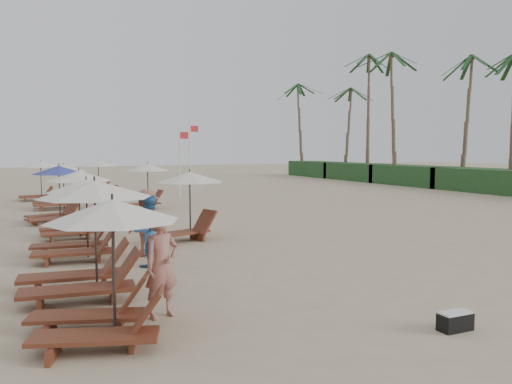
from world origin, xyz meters
name	(u,v)px	position (x,y,z in m)	size (l,w,h in m)	color
ground	(329,262)	(0.00, 0.00, 0.00)	(160.00, 160.00, 0.00)	tan
shrub_hedge	(490,181)	(22.00, 14.50, 0.80)	(3.20, 53.00, 1.60)	#193D1C
palm_row	(483,47)	(21.91, 15.40, 9.91)	(7.00, 52.00, 12.30)	brown
lounger_station_0	(99,271)	(-6.30, -3.37, 1.10)	(2.48, 2.28, 2.20)	brown
lounger_station_1	(81,243)	(-6.28, -0.66, 1.09)	(2.79, 2.32, 2.34)	brown
lounger_station_2	(77,222)	(-6.00, 3.24, 1.00)	(2.67, 2.17, 2.15)	brown
lounger_station_3	(73,203)	(-5.76, 6.87, 1.16)	(2.44, 2.18, 2.24)	brown
lounger_station_4	(54,194)	(-6.14, 10.94, 1.14)	(2.51, 2.33, 2.30)	brown
lounger_station_5	(58,187)	(-5.64, 16.01, 1.08)	(2.70, 2.34, 2.20)	brown
lounger_station_6	(38,178)	(-6.41, 21.02, 1.28)	(2.48, 2.36, 2.26)	brown
inland_station_0	(184,201)	(-2.52, 4.76, 1.30)	(2.85, 2.27, 2.22)	brown
inland_station_1	(144,182)	(-1.73, 14.39, 1.35)	(2.74, 2.24, 2.22)	brown
inland_station_2	(95,175)	(-3.07, 22.40, 1.31)	(2.83, 2.24, 2.22)	brown
beachgoer_near	(162,265)	(-5.14, -2.68, 0.93)	(0.68, 0.45, 1.86)	#9E6155
beachgoer_mid_a	(148,231)	(-4.45, 1.43, 0.91)	(0.89, 0.69, 1.82)	#326298
beachgoer_mid_b	(147,223)	(-4.20, 2.71, 0.93)	(1.20, 0.69, 1.86)	brown
beachgoer_far_a	(117,204)	(-3.87, 9.60, 0.78)	(0.91, 0.38, 1.55)	#AB444E
duffel_bag	(455,321)	(-0.92, -5.34, 0.16)	(0.57, 0.29, 0.32)	black
flag_pole_near	(180,160)	(1.42, 18.83, 2.32)	(0.59, 0.08, 4.17)	silver
flag_pole_far	(191,155)	(3.00, 21.78, 2.59)	(0.60, 0.08, 4.68)	silver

